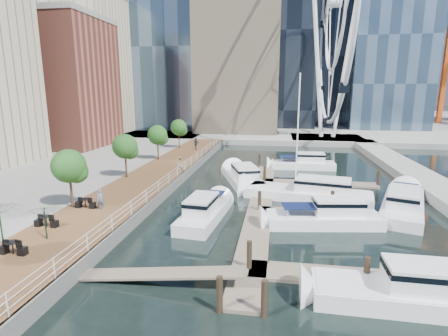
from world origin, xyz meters
The scene contains 17 objects.
ground centered at (0.00, 0.00, 0.00)m, with size 520.00×520.00×0.00m, color black.
boardwalk centered at (-9.00, 15.00, 0.50)m, with size 6.00×60.00×1.00m, color brown.
seawall centered at (-6.00, 15.00, 0.50)m, with size 0.25×60.00×1.00m, color #595954.
land_far centered at (0.00, 102.00, 0.50)m, with size 200.00×114.00×1.00m, color gray.
breakwater centered at (20.00, 20.00, 0.50)m, with size 4.00×60.00×1.00m, color gray.
pier centered at (14.00, 52.00, 0.50)m, with size 14.00×12.00×1.00m, color gray.
railing centered at (-6.10, 15.00, 1.52)m, with size 0.10×60.00×1.05m, color white, non-canonical shape.
floating_docks centered at (7.97, 9.98, 0.49)m, with size 16.00×34.00×2.60m.
midrise_condos centered at (-33.57, 26.82, 13.42)m, with size 19.00×67.00×28.00m.
ferris_wheel centered at (14.00, 52.00, 25.92)m, with size 5.80×45.60×47.80m.
street_trees centered at (-11.40, 14.00, 4.29)m, with size 2.60×42.60×4.60m.
cafe_tables centered at (-10.40, -2.00, 1.37)m, with size 2.50×13.70×0.74m.
yacht_foreground centered at (7.95, 5.64, 0.00)m, with size 2.47×9.23×2.15m, color white, non-canonical shape.
pedestrian_near centered at (-8.88, 3.79, 1.81)m, with size 0.59×0.39×1.63m, color slate.
pedestrian_mid centered at (-6.52, 17.35, 1.85)m, with size 0.83×0.65×1.71m, color gray.
pedestrian_far centered at (-8.35, 32.94, 1.92)m, with size 1.08×0.45×1.84m, color #363B43.
moored_yachts centered at (7.10, 11.91, 0.00)m, with size 21.12×32.69×11.50m.
Camera 1 is at (4.39, -19.95, 9.86)m, focal length 28.00 mm.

